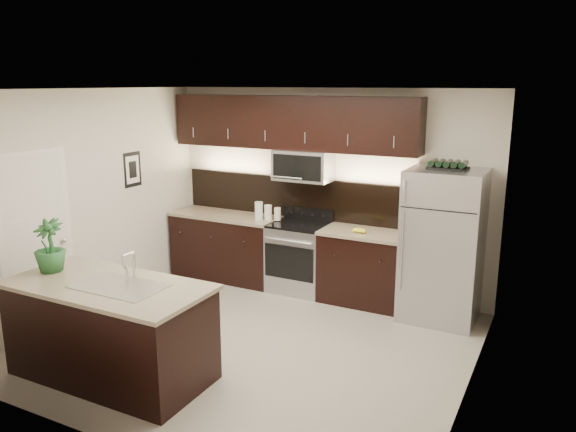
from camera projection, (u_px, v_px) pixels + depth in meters
name	position (u px, v px, depth m)	size (l,w,h in m)	color
ground	(252.00, 343.00, 6.11)	(4.50, 4.50, 0.00)	gray
room_walls	(238.00, 190.00, 5.73)	(4.52, 4.02, 2.71)	beige
counter_run	(286.00, 255.00, 7.66)	(3.51, 0.65, 0.94)	black
upper_fixtures	(293.00, 131.00, 7.39)	(3.49, 0.40, 1.66)	black
island	(111.00, 330.00, 5.33)	(1.96, 0.96, 0.94)	black
sink_faucet	(120.00, 284.00, 5.16)	(0.84, 0.50, 0.28)	silver
refrigerator	(443.00, 246.00, 6.58)	(0.87, 0.78, 1.80)	#B2B2B7
wine_rack	(448.00, 165.00, 6.36)	(0.45, 0.28, 0.10)	black
plant	(49.00, 246.00, 5.51)	(0.30, 0.30, 0.53)	#255C2B
canisters	(266.00, 212.00, 7.64)	(0.35, 0.17, 0.24)	silver
french_press	(403.00, 229.00, 6.77)	(0.10, 0.10, 0.28)	silver
bananas	(356.00, 230.00, 7.02)	(0.18, 0.14, 0.06)	yellow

